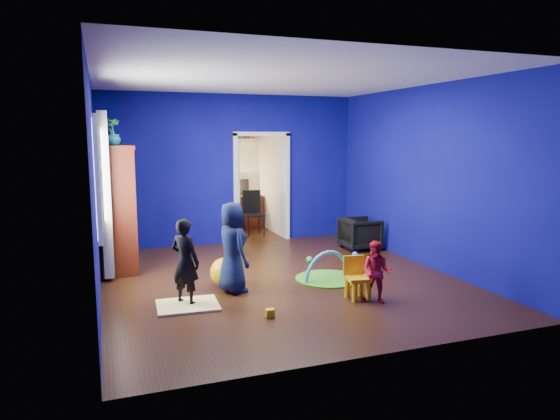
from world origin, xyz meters
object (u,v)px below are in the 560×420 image
object	(u,v)px
vase	(113,138)
crt_tv	(119,205)
hopper_ball	(225,272)
folding_chair	(254,214)
armchair	(360,234)
play_mat	(327,279)
child_black	(185,262)
tv_armoire	(116,208)
toddler_red	(377,272)
child_navy	(232,247)
kid_chair	(358,280)
study_desk	(242,212)

from	to	relation	value
vase	crt_tv	distance (m)	1.09
hopper_ball	folding_chair	xyz separation A→B (m)	(1.45, 3.38, 0.25)
armchair	play_mat	bearing A→B (deg)	139.05
child_black	hopper_ball	distance (m)	0.91
hopper_ball	child_black	bearing A→B (deg)	-138.93
tv_armoire	hopper_ball	xyz separation A→B (m)	(1.37, -1.50, -0.77)
crt_tv	tv_armoire	bearing A→B (deg)	180.00
toddler_red	vase	size ratio (longest dim) A/B	3.61
armchair	crt_tv	world-z (taller)	crt_tv
tv_armoire	play_mat	bearing A→B (deg)	-30.25
child_navy	vase	size ratio (longest dim) A/B	5.59
armchair	folding_chair	size ratio (longest dim) A/B	0.71
tv_armoire	hopper_ball	bearing A→B (deg)	-47.58
hopper_ball	kid_chair	bearing A→B (deg)	-36.35
tv_armoire	child_black	bearing A→B (deg)	-70.23
child_black	vase	xyz separation A→B (m)	(-0.74, 1.75, 1.52)
kid_chair	play_mat	bearing A→B (deg)	99.49
child_black	toddler_red	distance (m)	2.41
hopper_ball	folding_chair	distance (m)	3.69
tv_armoire	play_mat	size ratio (longest dim) A/B	2.08
child_black	child_navy	distance (m)	0.75
vase	tv_armoire	size ratio (longest dim) A/B	0.11
armchair	folding_chair	bearing A→B (deg)	37.94
vase	tv_armoire	bearing A→B (deg)	90.00
toddler_red	tv_armoire	bearing A→B (deg)	-179.13
hopper_ball	study_desk	bearing A→B (deg)	71.54
child_navy	play_mat	distance (m)	1.57
hopper_ball	kid_chair	world-z (taller)	kid_chair
kid_chair	toddler_red	bearing A→B (deg)	-43.52
vase	tv_armoire	world-z (taller)	vase
vase	crt_tv	bearing A→B (deg)	82.41
child_navy	tv_armoire	bearing A→B (deg)	27.24
play_mat	study_desk	bearing A→B (deg)	90.66
hopper_ball	folding_chair	bearing A→B (deg)	66.80
tv_armoire	play_mat	distance (m)	3.46
child_black	vase	bearing A→B (deg)	-19.83
child_navy	crt_tv	xyz separation A→B (m)	(-1.38, 1.75, 0.41)
armchair	tv_armoire	xyz separation A→B (m)	(-4.30, 0.06, 0.68)
play_mat	armchair	bearing A→B (deg)	48.47
play_mat	vase	bearing A→B (deg)	154.42
vase	hopper_ball	size ratio (longest dim) A/B	0.53
play_mat	child_black	bearing A→B (deg)	-169.99
toddler_red	kid_chair	bearing A→B (deg)	170.61
crt_tv	kid_chair	bearing A→B (deg)	-42.61
crt_tv	kid_chair	size ratio (longest dim) A/B	1.40
child_black	crt_tv	distance (m)	2.22
child_navy	play_mat	bearing A→B (deg)	-98.86
child_navy	tv_armoire	size ratio (longest dim) A/B	0.63
armchair	hopper_ball	size ratio (longest dim) A/B	1.57
kid_chair	child_navy	bearing A→B (deg)	159.12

